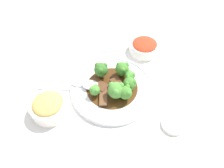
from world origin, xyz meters
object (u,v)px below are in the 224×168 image
Objects in this scene: broccoli_floret_3 at (122,69)px; broccoli_floret_5 at (130,83)px; broccoli_floret_0 at (116,90)px; main_plate at (112,88)px; beef_strip_1 at (98,85)px; broccoli_floret_6 at (101,69)px; beef_strip_2 at (104,97)px; broccoli_floret_4 at (125,92)px; side_bowl_appetizer at (48,106)px; broccoli_floret_1 at (95,90)px; side_bowl_kimchi at (144,47)px; broccoli_floret_2 at (130,76)px; sauce_dish at (173,124)px; serving_spoon at (86,85)px; beef_strip_0 at (119,86)px.

broccoli_floret_3 is 1.18× the size of broccoli_floret_5.
main_plate is at bearing -38.28° from broccoli_floret_0.
broccoli_floret_6 is at bearing -69.55° from beef_strip_1.
beef_strip_2 is (-0.00, 0.05, 0.01)m from main_plate.
broccoli_floret_4 is 0.25m from side_bowl_appetizer.
beef_strip_1 is 0.18m from side_bowl_appetizer.
beef_strip_1 is at bearing 4.08° from broccoli_floret_4.
broccoli_floret_5 is at bearing -134.02° from broccoli_floret_1.
beef_strip_2 is 1.25× the size of broccoli_floret_6.
broccoli_floret_2 is at bearing 101.52° from side_bowl_kimchi.
side_bowl_appetizer is at bearing 25.80° from sauce_dish.
side_bowl_kimchi is at bearing -105.46° from serving_spoon.
broccoli_floret_3 is at bearing -116.14° from side_bowl_appetizer.
side_bowl_appetizer is (0.17, 0.21, -0.01)m from broccoli_floret_5.
broccoli_floret_1 is 0.33× the size of side_bowl_kimchi.
broccoli_floret_0 is 1.28× the size of broccoli_floret_5.
side_bowl_appetizer reaches higher than sauce_dish.
beef_strip_0 is 0.08m from broccoli_floret_6.
beef_strip_2 is 0.61× the size of side_bowl_kimchi.
main_plate is 7.23× the size of broccoli_floret_1.
serving_spoon is at bearing 74.54° from side_bowl_kimchi.
side_bowl_kimchi is at bearing -89.89° from beef_strip_2.
broccoli_floret_6 is (0.06, -0.07, 0.03)m from beef_strip_2.
broccoli_floret_4 is at bearing 108.46° from broccoli_floret_2.
beef_strip_0 is 1.72× the size of broccoli_floret_5.
broccoli_floret_4 reaches higher than beef_strip_2.
side_bowl_kimchi is (-0.06, -0.21, -0.03)m from broccoli_floret_6.
broccoli_floret_0 is at bearing 69.24° from broccoli_floret_5.
main_plate is 3.94× the size of sauce_dish.
beef_strip_2 is 0.08m from serving_spoon.
broccoli_floret_4 is (-0.04, 0.03, 0.02)m from beef_strip_0.
main_plate is 0.03m from beef_strip_0.
side_bowl_appetizer is at bearing 63.86° from broccoli_floret_3.
beef_strip_0 is 0.11m from serving_spoon.
main_plate is 0.06m from broccoli_floret_0.
main_plate is 0.23m from sauce_dish.
broccoli_floret_5 reaches higher than beef_strip_1.
serving_spoon is at bearing -14.44° from broccoli_floret_1.
broccoli_floret_6 reaches higher than beef_strip_1.
serving_spoon is at bearing 12.14° from broccoli_floret_4.
broccoli_floret_6 is at bearing 4.44° from broccoli_floret_5.
broccoli_floret_6 is at bearing 19.93° from broccoli_floret_2.
broccoli_floret_5 is (-0.08, -0.09, 0.00)m from broccoli_floret_1.
broccoli_floret_2 reaches higher than beef_strip_0.
broccoli_floret_6 is at bearing -26.47° from broccoli_floret_0.
main_plate is 0.05m from beef_strip_2.
beef_strip_2 is at bearing 72.82° from beef_strip_0.
broccoli_floret_1 is 0.76× the size of broccoli_floret_4.
broccoli_floret_0 is at bearing -138.05° from beef_strip_2.
main_plate is 0.09m from serving_spoon.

